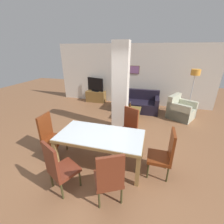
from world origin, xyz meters
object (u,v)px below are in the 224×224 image
object	(u,v)px
coffee_table	(131,114)
armchair	(180,110)
dining_chair_head_left	(50,134)
tv_screen	(95,85)
dining_chair_near_left	(59,167)
sofa	(137,104)
dining_table	(101,140)
dining_chair_far_right	(128,127)
floor_lamp	(195,77)
dining_chair_head_right	(164,153)
bottle	(130,106)
dining_chair_near_right	(109,177)
tv_stand	(96,96)

from	to	relation	value
coffee_table	armchair	bearing A→B (deg)	20.78
dining_chair_head_left	tv_screen	xyz separation A→B (m)	(-0.42, 4.09, 0.32)
dining_chair_near_left	coffee_table	world-z (taller)	dining_chair_near_left
armchair	sofa	bearing A→B (deg)	-73.08
dining_table	armchair	distance (m)	3.80
dining_table	tv_screen	bearing A→B (deg)	112.87
dining_chair_far_right	tv_screen	distance (m)	3.88
dining_chair_far_right	floor_lamp	distance (m)	3.61
dining_chair_head_left	dining_chair_far_right	bearing A→B (deg)	116.95
dining_table	dining_chair_head_right	size ratio (longest dim) A/B	1.79
bottle	dining_chair_far_right	bearing A→B (deg)	-82.39
dining_table	dining_chair_head_left	world-z (taller)	dining_chair_head_left
dining_chair_head_left	floor_lamp	size ratio (longest dim) A/B	0.59
bottle	floor_lamp	world-z (taller)	floor_lamp
bottle	tv_screen	world-z (taller)	tv_screen
dining_chair_far_right	dining_chair_near_right	xyz separation A→B (m)	(0.00, -1.79, 0.00)
dining_chair_head_right	tv_stand	size ratio (longest dim) A/B	1.10
dining_chair_head_left	bottle	bearing A→B (deg)	147.12
dining_chair_near_left	floor_lamp	distance (m)	5.59
dining_chair_head_right	bottle	distance (m)	2.67
dining_table	dining_chair_near_right	distance (m)	1.00
tv_screen	floor_lamp	size ratio (longest dim) A/B	0.49
sofa	coffee_table	distance (m)	1.04
dining_chair_head_left	armchair	distance (m)	4.64
dining_chair_head_right	coffee_table	distance (m)	2.71
armchair	dining_chair_head_right	bearing A→B (deg)	15.78
armchair	dining_chair_near_left	bearing A→B (deg)	-3.33
dining_chair_near_right	floor_lamp	xyz separation A→B (m)	(2.02, 4.63, 0.96)
dining_chair_far_right	dining_chair_head_right	distance (m)	1.27
dining_chair_head_right	coffee_table	world-z (taller)	dining_chair_head_right
armchair	bottle	xyz separation A→B (m)	(-1.83, -0.73, 0.26)
bottle	tv_stand	distance (m)	2.61
tv_screen	tv_stand	bearing A→B (deg)	-164.57
sofa	tv_screen	world-z (taller)	tv_screen
dining_chair_near_right	tv_stand	distance (m)	5.44
dining_table	dining_chair_near_right	world-z (taller)	dining_chair_near_right
dining_chair_near_left	coffee_table	bearing A→B (deg)	104.24
armchair	tv_screen	size ratio (longest dim) A/B	1.31
dining_table	dining_chair_far_right	distance (m)	1.02
dining_table	dining_chair_near_left	size ratio (longest dim) A/B	1.79
sofa	coffee_table	size ratio (longest dim) A/B	2.62
dining_chair_near_left	floor_lamp	size ratio (longest dim) A/B	0.59
bottle	sofa	bearing A→B (deg)	83.05
tv_screen	coffee_table	bearing A→B (deg)	157.04
dining_chair_near_right	coffee_table	bearing A→B (deg)	64.93
dining_chair_near_right	coffee_table	xyz separation A→B (m)	(-0.16, 3.36, -0.31)
dining_chair_near_right	coffee_table	distance (m)	3.38
dining_chair_far_right	armchair	distance (m)	2.79
dining_table	bottle	size ratio (longest dim) A/B	7.33
tv_stand	tv_screen	world-z (taller)	tv_screen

